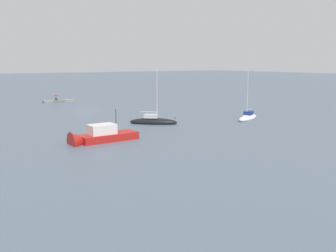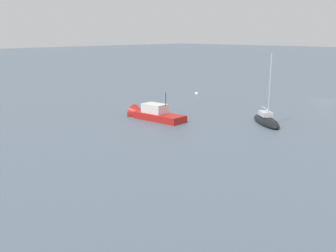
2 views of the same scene
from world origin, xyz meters
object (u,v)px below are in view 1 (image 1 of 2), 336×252
(person_seated_grey_left, at_px, (56,99))
(sailboat_white_outer, at_px, (248,117))
(sailboat_black_near, at_px, (153,121))
(motorboat_red_near, at_px, (98,138))
(umbrella_open_red, at_px, (56,95))

(person_seated_grey_left, height_order, sailboat_white_outer, sailboat_white_outer)
(sailboat_black_near, distance_m, motorboat_red_near, 14.14)
(motorboat_red_near, bearing_deg, person_seated_grey_left, -13.73)
(sailboat_white_outer, bearing_deg, person_seated_grey_left, -2.86)
(umbrella_open_red, bearing_deg, person_seated_grey_left, 95.23)
(umbrella_open_red, xyz_separation_m, sailboat_black_near, (-2.46, 37.90, -1.30))
(sailboat_white_outer, relative_size, motorboat_red_near, 0.99)
(umbrella_open_red, bearing_deg, sailboat_white_outer, 112.04)
(umbrella_open_red, height_order, motorboat_red_near, motorboat_red_near)
(person_seated_grey_left, distance_m, motorboat_red_near, 46.27)
(person_seated_grey_left, bearing_deg, sailboat_black_near, 89.51)
(umbrella_open_red, distance_m, sailboat_black_near, 38.00)
(person_seated_grey_left, bearing_deg, umbrella_open_red, -88.97)
(sailboat_black_near, bearing_deg, umbrella_open_red, -135.09)
(person_seated_grey_left, relative_size, sailboat_white_outer, 0.09)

